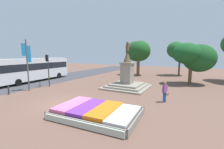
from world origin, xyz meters
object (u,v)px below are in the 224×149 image
at_px(flower_planter, 96,112).
at_px(city_bus, 34,68).
at_px(traffic_light_mid_block, 48,65).
at_px(pedestrian_with_handbag, 165,91).
at_px(kerb_bollard_mid_b, 9,90).
at_px(kerb_bollard_north, 40,84).
at_px(statue_monument, 127,80).
at_px(banner_pole, 27,63).

bearing_deg(flower_planter, city_bus, 157.96).
relative_size(traffic_light_mid_block, pedestrian_with_handbag, 2.27).
height_order(kerb_bollard_mid_b, kerb_bollard_north, kerb_bollard_mid_b).
bearing_deg(kerb_bollard_north, flower_planter, -19.46).
relative_size(flower_planter, kerb_bollard_mid_b, 6.60).
bearing_deg(traffic_light_mid_block, kerb_bollard_north, -111.40).
bearing_deg(pedestrian_with_handbag, statue_monument, 144.30).
distance_m(statue_monument, traffic_light_mid_block, 9.94).
bearing_deg(statue_monument, flower_planter, -80.56).
relative_size(kerb_bollard_mid_b, kerb_bollard_north, 1.12).
distance_m(statue_monument, banner_pole, 11.26).
distance_m(banner_pole, pedestrian_with_handbag, 14.32).
xyz_separation_m(flower_planter, kerb_bollard_north, (-10.78, 3.81, 0.11)).
height_order(flower_planter, city_bus, city_bus).
bearing_deg(kerb_bollard_north, city_bus, 152.25).
distance_m(city_bus, kerb_bollard_mid_b, 7.73).
height_order(traffic_light_mid_block, city_bus, traffic_light_mid_block).
bearing_deg(statue_monument, kerb_bollard_north, -152.39).
xyz_separation_m(banner_pole, kerb_bollard_mid_b, (-0.34, -1.93, -2.63)).
bearing_deg(kerb_bollard_north, banner_pole, -76.01).
height_order(banner_pole, city_bus, banner_pole).
xyz_separation_m(flower_planter, banner_pole, (-10.38, 2.17, 2.79)).
relative_size(traffic_light_mid_block, city_bus, 0.34).
distance_m(flower_planter, traffic_light_mid_block, 11.70).
bearing_deg(banner_pole, traffic_light_mid_block, 90.71).
bearing_deg(kerb_bollard_mid_b, city_bus, 127.86).
relative_size(pedestrian_with_handbag, kerb_bollard_north, 2.26).
distance_m(banner_pole, kerb_bollard_north, 3.17).
bearing_deg(flower_planter, banner_pole, 168.19).
bearing_deg(kerb_bollard_mid_b, flower_planter, -1.26).
xyz_separation_m(city_bus, pedestrian_with_handbag, (18.83, -1.06, -0.96)).
height_order(flower_planter, pedestrian_with_handbag, pedestrian_with_handbag).
relative_size(statue_monument, traffic_light_mid_block, 1.39).
xyz_separation_m(flower_planter, city_bus, (-15.36, 6.22, 1.66)).
distance_m(banner_pole, kerb_bollard_mid_b, 3.28).
height_order(statue_monument, city_bus, statue_monument).
xyz_separation_m(pedestrian_with_handbag, kerb_bollard_mid_b, (-14.18, -4.93, -0.53)).
xyz_separation_m(traffic_light_mid_block, banner_pole, (0.03, -2.60, 0.37)).
distance_m(flower_planter, kerb_bollard_north, 11.44).
bearing_deg(traffic_light_mid_block, flower_planter, -24.62).
relative_size(flower_planter, kerb_bollard_north, 7.40).
distance_m(statue_monument, kerb_bollard_mid_b, 12.56).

